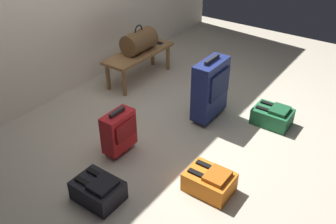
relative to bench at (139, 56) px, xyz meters
name	(u,v)px	position (x,y,z in m)	size (l,w,h in m)	color
ground_plane	(181,128)	(-0.62, -1.05, -0.32)	(6.60, 6.60, 0.00)	#B2A893
bench	(139,56)	(0.00, 0.00, 0.00)	(1.00, 0.36, 0.37)	olive
duffel_bag_brown	(139,41)	(0.01, 0.00, 0.19)	(0.44, 0.26, 0.34)	brown
cell_phone	(158,43)	(0.36, -0.02, 0.06)	(0.07, 0.14, 0.01)	#191E4C
suitcase_upright_navy	(210,88)	(-0.28, -1.18, 0.04)	(0.45, 0.21, 0.70)	navy
suitcase_small_red	(119,131)	(-1.27, -0.80, -0.08)	(0.32, 0.19, 0.46)	red
backpack_dark	(98,190)	(-1.83, -1.06, -0.22)	(0.28, 0.38, 0.21)	black
backpack_orange	(210,181)	(-1.23, -1.73, -0.22)	(0.28, 0.38, 0.21)	orange
backpack_green	(272,116)	(0.00, -1.78, -0.22)	(0.28, 0.38, 0.21)	#1E6038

